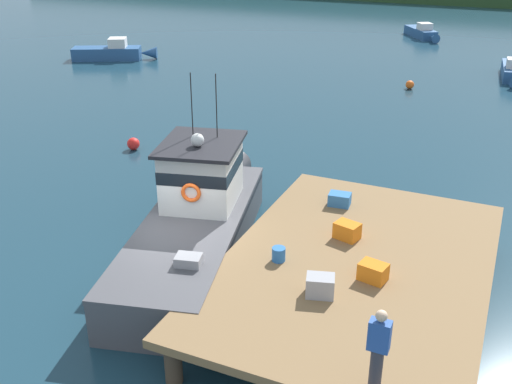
% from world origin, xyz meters
% --- Properties ---
extents(ground_plane, '(200.00, 200.00, 0.00)m').
position_xyz_m(ground_plane, '(0.00, 0.00, 0.00)').
color(ground_plane, '#193847').
extents(dock, '(6.00, 9.00, 1.20)m').
position_xyz_m(dock, '(4.80, 0.00, 1.07)').
color(dock, '#4C3D2D').
rests_on(dock, ground).
extents(main_fishing_boat, '(4.39, 9.95, 4.80)m').
position_xyz_m(main_fishing_boat, '(0.06, 0.78, 1.01)').
color(main_fishing_boat, '#4C4C51').
rests_on(main_fishing_boat, ground).
extents(crate_single_by_cleat, '(0.70, 0.58, 0.42)m').
position_xyz_m(crate_single_by_cleat, '(4.26, 1.00, 1.41)').
color(crate_single_by_cleat, orange).
rests_on(crate_single_by_cleat, dock).
extents(crate_single_far, '(0.64, 0.49, 0.36)m').
position_xyz_m(crate_single_far, '(3.53, 2.78, 1.38)').
color(crate_single_far, '#3370B2').
rests_on(crate_single_far, dock).
extents(crate_stack_mid_dock, '(0.70, 0.59, 0.46)m').
position_xyz_m(crate_stack_mid_dock, '(4.44, -1.67, 1.43)').
color(crate_stack_mid_dock, '#9E9EA3').
rests_on(crate_stack_mid_dock, dock).
extents(crate_stack_near_edge, '(0.68, 0.55, 0.41)m').
position_xyz_m(crate_stack_near_edge, '(5.33, -0.62, 1.40)').
color(crate_stack_near_edge, orange).
rests_on(crate_stack_near_edge, dock).
extents(bait_bucket, '(0.32, 0.32, 0.34)m').
position_xyz_m(bait_bucket, '(3.09, -0.71, 1.37)').
color(bait_bucket, '#2866B2').
rests_on(bait_bucket, dock).
extents(deckhand_by_the_boat, '(0.36, 0.22, 1.63)m').
position_xyz_m(deckhand_by_the_boat, '(6.19, -3.99, 2.06)').
color(deckhand_by_the_boat, '#383842').
rests_on(deckhand_by_the_boat, dock).
extents(moored_boat_far_left, '(5.45, 3.49, 1.41)m').
position_xyz_m(moored_boat_far_left, '(-17.50, 20.70, 0.49)').
color(moored_boat_far_left, '#285184').
rests_on(moored_boat_far_left, ground).
extents(moored_boat_outer_mooring, '(3.41, 4.43, 1.20)m').
position_xyz_m(moored_boat_outer_mooring, '(0.02, 37.29, 0.41)').
color(moored_boat_outer_mooring, '#285184').
rests_on(moored_boat_outer_mooring, ground).
extents(mooring_buoy_channel_marker, '(0.46, 0.46, 0.46)m').
position_xyz_m(mooring_buoy_channel_marker, '(2.14, 21.08, 0.23)').
color(mooring_buoy_channel_marker, '#EA5B19').
rests_on(mooring_buoy_channel_marker, ground).
extents(mooring_buoy_inshore, '(0.50, 0.50, 0.50)m').
position_xyz_m(mooring_buoy_inshore, '(-6.29, 6.80, 0.25)').
color(mooring_buoy_inshore, red).
rests_on(mooring_buoy_inshore, ground).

